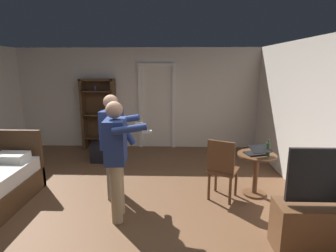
{
  "coord_description": "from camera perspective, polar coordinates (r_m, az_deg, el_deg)",
  "views": [
    {
      "loc": [
        0.97,
        -3.58,
        2.11
      ],
      "look_at": [
        0.85,
        0.37,
        1.21
      ],
      "focal_mm": 29.16,
      "sensor_mm": 36.0,
      "label": 1
    }
  ],
  "objects": [
    {
      "name": "laptop",
      "position": [
        4.56,
        18.1,
        -5.13
      ],
      "size": [
        0.4,
        0.4,
        0.17
      ],
      "color": "black",
      "rests_on": "side_table"
    },
    {
      "name": "person_striped_shirt",
      "position": [
        4.34,
        -11.38,
        -2.86
      ],
      "size": [
        0.69,
        0.62,
        1.66
      ],
      "color": "gray",
      "rests_on": "ground_plane"
    },
    {
      "name": "doorway_frame",
      "position": [
        6.9,
        -2.29,
        5.41
      ],
      "size": [
        0.93,
        0.08,
        2.13
      ],
      "color": "white",
      "rests_on": "ground_plane"
    },
    {
      "name": "wooden_chair",
      "position": [
        4.36,
        11.23,
        -8.45
      ],
      "size": [
        0.56,
        0.56,
        0.99
      ],
      "color": "brown",
      "rests_on": "ground_plane"
    },
    {
      "name": "person_blue_shirt",
      "position": [
        3.72,
        -10.67,
        -5.58
      ],
      "size": [
        0.65,
        0.58,
        1.65
      ],
      "color": "tan",
      "rests_on": "ground_plane"
    },
    {
      "name": "bottle_on_table",
      "position": [
        4.56,
        20.18,
        -4.53
      ],
      "size": [
        0.06,
        0.06,
        0.26
      ],
      "color": "#254122",
      "rests_on": "side_table"
    },
    {
      "name": "ground_plane",
      "position": [
        4.27,
        -12.14,
        -17.11
      ],
      "size": [
        7.17,
        7.17,
        0.0
      ],
      "primitive_type": "plane",
      "color": "brown"
    },
    {
      "name": "suitcase_dark",
      "position": [
        6.21,
        -13.3,
        -5.39
      ],
      "size": [
        0.54,
        0.35,
        0.41
      ],
      "primitive_type": "cube",
      "rotation": [
        0.0,
        0.0,
        0.03
      ],
      "color": "black",
      "rests_on": "ground_plane"
    },
    {
      "name": "wall_back",
      "position": [
        7.02,
        -6.2,
        5.75
      ],
      "size": [
        6.25,
        0.12,
        2.51
      ],
      "primitive_type": "cube",
      "color": "silver",
      "rests_on": "ground_plane"
    },
    {
      "name": "tv_flatscreen",
      "position": [
        3.74,
        30.59,
        -16.89
      ],
      "size": [
        1.2,
        0.4,
        1.24
      ],
      "color": "brown",
      "rests_on": "ground_plane"
    },
    {
      "name": "side_table",
      "position": [
        4.7,
        17.92,
        -8.26
      ],
      "size": [
        0.61,
        0.61,
        0.7
      ],
      "color": "brown",
      "rests_on": "ground_plane"
    },
    {
      "name": "wall_right",
      "position": [
        4.24,
        31.38,
        -0.73
      ],
      "size": [
        0.12,
        6.76,
        2.51
      ],
      "primitive_type": "cube",
      "color": "silver",
      "rests_on": "ground_plane"
    },
    {
      "name": "bookshelf",
      "position": [
        7.05,
        -14.19,
        2.93
      ],
      "size": [
        0.83,
        0.32,
        1.76
      ],
      "color": "#4C331E",
      "rests_on": "ground_plane"
    }
  ]
}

